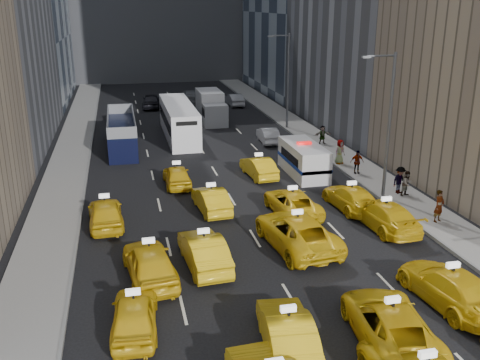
# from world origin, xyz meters

# --- Properties ---
(ground) EXTENTS (160.00, 160.00, 0.00)m
(ground) POSITION_xyz_m (0.00, 0.00, 0.00)
(ground) COLOR black
(ground) RESTS_ON ground
(sidewalk_west) EXTENTS (3.00, 90.00, 0.15)m
(sidewalk_west) POSITION_xyz_m (-10.50, 25.00, 0.07)
(sidewalk_west) COLOR gray
(sidewalk_west) RESTS_ON ground
(sidewalk_east) EXTENTS (3.00, 90.00, 0.15)m
(sidewalk_east) POSITION_xyz_m (10.50, 25.00, 0.07)
(sidewalk_east) COLOR gray
(sidewalk_east) RESTS_ON ground
(curb_west) EXTENTS (0.15, 90.00, 0.18)m
(curb_west) POSITION_xyz_m (-9.05, 25.00, 0.09)
(curb_west) COLOR slate
(curb_west) RESTS_ON ground
(curb_east) EXTENTS (0.15, 90.00, 0.18)m
(curb_east) POSITION_xyz_m (9.05, 25.00, 0.09)
(curb_east) COLOR slate
(curb_east) RESTS_ON ground
(streetlight_near) EXTENTS (2.15, 0.22, 9.00)m
(streetlight_near) POSITION_xyz_m (9.18, 12.00, 4.92)
(streetlight_near) COLOR #595B60
(streetlight_near) RESTS_ON ground
(streetlight_far) EXTENTS (2.15, 0.22, 9.00)m
(streetlight_far) POSITION_xyz_m (9.18, 32.00, 4.92)
(streetlight_far) COLOR #595B60
(streetlight_far) RESTS_ON ground
(taxi_4) EXTENTS (1.99, 4.29, 1.42)m
(taxi_4) POSITION_xyz_m (-6.41, 0.98, 0.71)
(taxi_4) COLOR gold
(taxi_4) RESTS_ON ground
(taxi_5) EXTENTS (2.12, 4.78, 1.53)m
(taxi_5) POSITION_xyz_m (-1.25, -1.51, 0.76)
(taxi_5) COLOR gold
(taxi_5) RESTS_ON ground
(taxi_6) EXTENTS (3.16, 5.72, 1.52)m
(taxi_6) POSITION_xyz_m (2.53, -1.76, 0.76)
(taxi_6) COLOR gold
(taxi_6) RESTS_ON ground
(taxi_7) EXTENTS (2.62, 5.45, 1.53)m
(taxi_7) POSITION_xyz_m (6.15, 0.08, 0.77)
(taxi_7) COLOR gold
(taxi_7) RESTS_ON ground
(taxi_8) EXTENTS (2.52, 5.09, 1.67)m
(taxi_8) POSITION_xyz_m (-5.60, 4.81, 0.83)
(taxi_8) COLOR gold
(taxi_8) RESTS_ON ground
(taxi_9) EXTENTS (2.02, 4.85, 1.56)m
(taxi_9) POSITION_xyz_m (-3.07, 5.54, 0.78)
(taxi_9) COLOR gold
(taxi_9) RESTS_ON ground
(taxi_10) EXTENTS (3.41, 6.27, 1.67)m
(taxi_10) POSITION_xyz_m (1.78, 6.56, 0.83)
(taxi_10) COLOR gold
(taxi_10) RESTS_ON ground
(taxi_11) EXTENTS (2.36, 5.24, 1.49)m
(taxi_11) POSITION_xyz_m (7.20, 7.72, 0.75)
(taxi_11) COLOR gold
(taxi_11) RESTS_ON ground
(taxi_12) EXTENTS (2.06, 4.60, 1.54)m
(taxi_12) POSITION_xyz_m (-7.58, 11.40, 0.77)
(taxi_12) COLOR gold
(taxi_12) RESTS_ON ground
(taxi_13) EXTENTS (1.86, 4.42, 1.42)m
(taxi_13) POSITION_xyz_m (-1.56, 12.32, 0.71)
(taxi_13) COLOR gold
(taxi_13) RESTS_ON ground
(taxi_14) EXTENTS (2.54, 5.08, 1.38)m
(taxi_14) POSITION_xyz_m (2.95, 10.85, 0.69)
(taxi_14) COLOR gold
(taxi_14) RESTS_ON ground
(taxi_15) EXTENTS (2.28, 4.96, 1.40)m
(taxi_15) POSITION_xyz_m (6.59, 10.83, 0.70)
(taxi_15) COLOR gold
(taxi_15) RESTS_ON ground
(taxi_16) EXTENTS (1.70, 4.14, 1.41)m
(taxi_16) POSITION_xyz_m (-3.02, 17.29, 0.70)
(taxi_16) COLOR gold
(taxi_16) RESTS_ON ground
(taxi_17) EXTENTS (1.89, 4.43, 1.42)m
(taxi_17) POSITION_xyz_m (2.80, 17.99, 0.71)
(taxi_17) COLOR gold
(taxi_17) RESTS_ON ground
(nypd_van) EXTENTS (2.52, 5.69, 2.38)m
(nypd_van) POSITION_xyz_m (6.06, 17.84, 1.08)
(nypd_van) COLOR silver
(nypd_van) RESTS_ON ground
(double_decker) EXTENTS (2.73, 9.91, 2.85)m
(double_decker) POSITION_xyz_m (-6.42, 28.01, 1.41)
(double_decker) COLOR black
(double_decker) RESTS_ON ground
(city_bus) EXTENTS (3.25, 11.93, 3.05)m
(city_bus) POSITION_xyz_m (-1.31, 30.98, 1.51)
(city_bus) COLOR white
(city_bus) RESTS_ON ground
(box_truck) EXTENTS (2.46, 6.78, 3.07)m
(box_truck) POSITION_xyz_m (2.67, 36.85, 1.51)
(box_truck) COLOR silver
(box_truck) RESTS_ON ground
(misc_car_0) EXTENTS (1.65, 4.12, 1.33)m
(misc_car_0) POSITION_xyz_m (6.08, 27.24, 0.67)
(misc_car_0) COLOR #B8BAC1
(misc_car_0) RESTS_ON ground
(misc_car_1) EXTENTS (2.52, 5.24, 1.44)m
(misc_car_1) POSITION_xyz_m (-6.51, 38.65, 0.72)
(misc_car_1) COLOR black
(misc_car_1) RESTS_ON ground
(misc_car_2) EXTENTS (2.46, 5.78, 1.66)m
(misc_car_2) POSITION_xyz_m (1.99, 47.39, 0.83)
(misc_car_2) COLOR slate
(misc_car_2) RESTS_ON ground
(misc_car_3) EXTENTS (2.43, 5.09, 1.68)m
(misc_car_3) POSITION_xyz_m (-2.85, 45.69, 0.84)
(misc_car_3) COLOR black
(misc_car_3) RESTS_ON ground
(misc_car_4) EXTENTS (1.63, 4.37, 1.43)m
(misc_car_4) POSITION_xyz_m (6.88, 44.96, 0.71)
(misc_car_4) COLOR #929499
(misc_car_4) RESTS_ON ground
(pedestrian_0) EXTENTS (0.79, 0.66, 1.83)m
(pedestrian_0) POSITION_xyz_m (10.37, 7.62, 1.06)
(pedestrian_0) COLOR gray
(pedestrian_0) RESTS_ON sidewalk_east
(pedestrian_1) EXTENTS (0.87, 0.63, 1.60)m
(pedestrian_1) POSITION_xyz_m (10.78, 11.80, 0.95)
(pedestrian_1) COLOR gray
(pedestrian_1) RESTS_ON sidewalk_east
(pedestrian_2) EXTENTS (1.22, 0.84, 1.75)m
(pedestrian_2) POSITION_xyz_m (10.55, 12.30, 1.03)
(pedestrian_2) COLOR gray
(pedestrian_2) RESTS_ON sidewalk_east
(pedestrian_3) EXTENTS (1.00, 0.48, 1.68)m
(pedestrian_3) POSITION_xyz_m (9.67, 16.78, 0.99)
(pedestrian_3) COLOR gray
(pedestrian_3) RESTS_ON sidewalk_east
(pedestrian_4) EXTENTS (1.02, 0.79, 1.84)m
(pedestrian_4) POSITION_xyz_m (9.45, 19.34, 1.07)
(pedestrian_4) COLOR gray
(pedestrian_4) RESTS_ON sidewalk_east
(pedestrian_5) EXTENTS (1.47, 0.44, 1.58)m
(pedestrian_5) POSITION_xyz_m (10.33, 25.18, 0.94)
(pedestrian_5) COLOR gray
(pedestrian_5) RESTS_ON sidewalk_east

